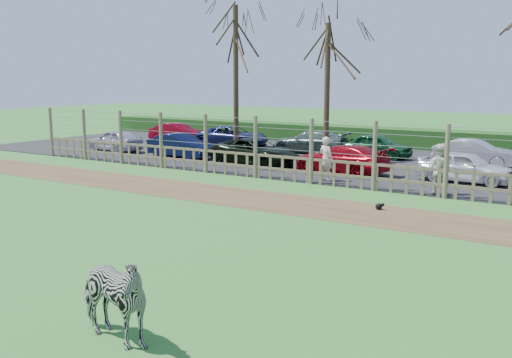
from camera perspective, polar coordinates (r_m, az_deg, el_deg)
The scene contains 21 objects.
ground at distance 15.28m, azimuth -8.24°, elevation -5.09°, with size 120.00×120.00×0.00m, color #599340.
dirt_strip at distance 18.82m, azimuth 0.68°, elevation -2.11°, with size 34.00×2.80×0.01m, color brown.
asphalt at distance 27.71m, azimuth 11.59°, elevation 1.61°, with size 44.00×13.00×0.04m, color #232326.
hedge at distance 34.24m, azimuth 15.80°, elevation 3.89°, with size 46.00×2.00×1.10m, color #1E4716.
fence at distance 21.69m, azimuth 5.54°, elevation 1.59°, with size 30.16×0.16×2.50m.
tree_left at distance 28.71m, azimuth -2.05°, elevation 13.29°, with size 4.80×4.80×7.88m.
tree_mid at distance 27.30m, azimuth 7.18°, elevation 11.82°, with size 4.80×4.80×6.83m.
zebra at distance 8.96m, azimuth -14.44°, elevation -11.43°, with size 0.77×1.70×1.44m, color gray.
visitor_a at distance 22.20m, azimuth 7.01°, elevation 2.01°, with size 0.63×0.41×1.72m, color beige.
visitor_b at distance 20.49m, azimuth 17.87°, elevation 0.94°, with size 0.84×0.65×1.72m, color beige.
crow at distance 17.82m, azimuth 12.23°, elevation -2.68°, with size 0.28×0.21×0.23m.
car_0 at distance 32.21m, azimuth -13.93°, elevation 3.77°, with size 1.42×3.52×1.20m, color #BFB5C8.
car_1 at distance 28.98m, azimuth -7.55°, elevation 3.32°, with size 1.27×3.64×1.20m, color #0E143B.
car_2 at distance 26.30m, azimuth -0.10°, elevation 2.74°, with size 1.99×4.32×1.20m, color black.
car_3 at distance 24.19m, azimuth 8.58°, elevation 2.00°, with size 1.68×4.13×1.20m, color maroon.
car_4 at distance 23.17m, azimuth 20.19°, elevation 1.15°, with size 1.42×3.52×1.20m, color silver.
car_7 at distance 35.98m, azimuth -7.86°, elevation 4.59°, with size 1.27×3.64×1.20m, color maroon.
car_8 at distance 33.44m, azimuth -2.37°, elevation 4.28°, with size 1.99×4.32×1.20m, color #181B47.
car_9 at distance 30.70m, azimuth 5.43°, elevation 3.73°, with size 1.68×4.13×1.20m, color #51665C.
car_10 at distance 29.34m, azimuth 12.03°, elevation 3.27°, with size 1.42×3.52×1.20m, color #165028.
car_11 at distance 27.75m, azimuth 21.03°, elevation 2.45°, with size 1.27×3.64×1.20m, color #BFB3C2.
Camera 1 is at (9.64, -11.18, 3.94)m, focal length 40.00 mm.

